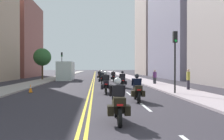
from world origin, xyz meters
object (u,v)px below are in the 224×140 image
at_px(motorcycle_5, 113,77).
at_px(motorcycle_6, 100,76).
at_px(motorcycle_3, 122,81).
at_px(traffic_light_near, 175,51).
at_px(street_tree_0, 42,57).
at_px(motorcycle_2, 106,84).
at_px(motorcycle_0, 118,104).
at_px(motorcycle_1, 137,90).
at_px(pedestrian_1, 188,79).
at_px(traffic_light_far, 62,60).
at_px(parked_truck, 66,72).
at_px(pedestrian_0, 155,77).
at_px(motorcycle_4, 102,79).
at_px(traffic_cone_0, 31,89).

height_order(motorcycle_5, motorcycle_6, motorcycle_5).
height_order(motorcycle_3, traffic_light_near, traffic_light_near).
bearing_deg(street_tree_0, motorcycle_2, -65.13).
relative_size(motorcycle_2, motorcycle_6, 1.01).
bearing_deg(motorcycle_0, street_tree_0, 107.76).
height_order(motorcycle_5, street_tree_0, street_tree_0).
bearing_deg(motorcycle_2, motorcycle_1, -68.34).
bearing_deg(traffic_light_near, pedestrian_1, 52.07).
bearing_deg(street_tree_0, pedestrian_1, -48.28).
bearing_deg(traffic_light_far, pedestrian_1, -61.30).
bearing_deg(parked_truck, pedestrian_1, -55.60).
xyz_separation_m(motorcycle_6, pedestrian_0, (6.04, -10.31, 0.21)).
distance_m(traffic_light_near, street_tree_0, 24.68).
distance_m(motorcycle_1, parked_truck, 24.62).
bearing_deg(pedestrian_0, motorcycle_1, 131.09).
relative_size(motorcycle_1, pedestrian_0, 1.27).
xyz_separation_m(motorcycle_0, motorcycle_5, (1.57, 23.64, -0.01)).
relative_size(motorcycle_2, pedestrian_0, 1.38).
relative_size(motorcycle_0, motorcycle_6, 0.98).
height_order(motorcycle_3, parked_truck, parked_truck).
height_order(motorcycle_3, motorcycle_4, motorcycle_3).
bearing_deg(traffic_light_far, motorcycle_5, -55.62).
bearing_deg(motorcycle_1, street_tree_0, 116.38).
relative_size(motorcycle_0, motorcycle_3, 0.97).
distance_m(motorcycle_0, motorcycle_6, 28.10).
height_order(motorcycle_5, parked_truck, parked_truck).
xyz_separation_m(motorcycle_2, traffic_cone_0, (-5.73, 0.91, -0.36)).
relative_size(motorcycle_0, pedestrian_1, 1.23).
distance_m(motorcycle_6, street_tree_0, 9.27).
xyz_separation_m(motorcycle_4, motorcycle_6, (-0.11, 9.56, -0.00)).
bearing_deg(motorcycle_4, traffic_cone_0, -123.88).
xyz_separation_m(motorcycle_0, motorcycle_6, (-0.24, 28.10, -0.00)).
relative_size(motorcycle_3, motorcycle_5, 1.02).
relative_size(motorcycle_5, pedestrian_1, 1.24).
distance_m(motorcycle_1, motorcycle_4, 13.56).
height_order(motorcycle_1, pedestrian_0, pedestrian_0).
relative_size(motorcycle_0, street_tree_0, 0.46).
relative_size(motorcycle_6, traffic_cone_0, 3.51).
relative_size(motorcycle_0, motorcycle_4, 1.07).
xyz_separation_m(motorcycle_1, parked_truck, (-6.98, 23.60, 0.64)).
distance_m(motorcycle_1, motorcycle_3, 8.87).
distance_m(traffic_light_near, pedestrian_1, 3.92).
xyz_separation_m(motorcycle_5, parked_truck, (-6.97, 5.04, 0.63)).
height_order(motorcycle_3, motorcycle_5, motorcycle_3).
xyz_separation_m(motorcycle_6, traffic_light_far, (-6.96, 8.36, 2.64)).
height_order(motorcycle_5, pedestrian_0, pedestrian_0).
bearing_deg(traffic_light_far, motorcycle_2, -75.29).
relative_size(motorcycle_3, motorcycle_6, 1.01).
relative_size(motorcycle_4, traffic_light_near, 0.46).
relative_size(pedestrian_1, street_tree_0, 0.37).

